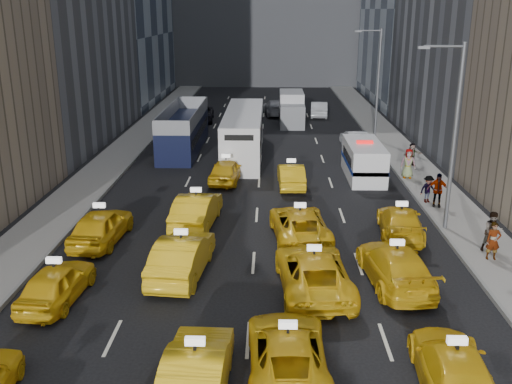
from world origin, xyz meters
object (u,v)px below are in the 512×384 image
city_bus (244,134)px  box_truck (292,109)px  pedestrian_0 (493,241)px  double_decker (184,129)px  nypd_van (364,161)px

city_bus → box_truck: size_ratio=1.97×
city_bus → pedestrian_0: bearing=-62.6°
city_bus → double_decker: bearing=156.0°
double_decker → nypd_van: bearing=-31.9°
double_decker → city_bus: size_ratio=0.87×
city_bus → pedestrian_0: (11.49, -18.72, -0.64)m
nypd_van → city_bus: size_ratio=0.45×
nypd_van → box_truck: bearing=105.6°
double_decker → pedestrian_0: 26.05m
box_truck → pedestrian_0: (7.51, -30.99, -0.46)m
double_decker → box_truck: (8.67, 10.58, -0.16)m
double_decker → box_truck: double_decker is taller
city_bus → nypd_van: bearing=-39.9°
nypd_van → box_truck: size_ratio=0.88×
pedestrian_0 → city_bus: bearing=124.4°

